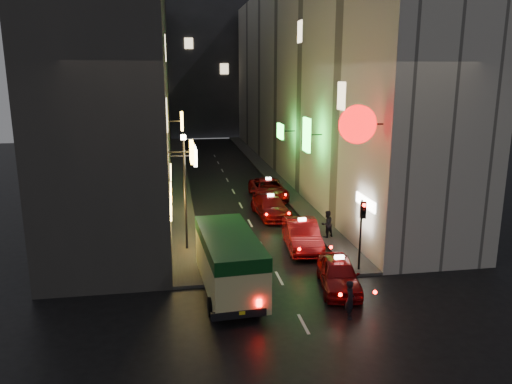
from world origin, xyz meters
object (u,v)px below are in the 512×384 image
taxi_near (339,271)px  pedestrian_crossing (350,297)px  lamp_post (185,185)px  minibus (229,256)px  traffic_light (362,220)px

taxi_near → pedestrian_crossing: bearing=-99.4°
taxi_near → lamp_post: lamp_post is taller
minibus → traffic_light: (6.52, 1.19, 0.97)m
traffic_light → taxi_near: bearing=-136.0°
minibus → traffic_light: 6.69m
pedestrian_crossing → lamp_post: size_ratio=0.29×
taxi_near → lamp_post: (-6.59, 6.08, 2.89)m
traffic_light → minibus: bearing=-169.6°
taxi_near → lamp_post: bearing=137.3°
pedestrian_crossing → lamp_post: 11.10m
taxi_near → lamp_post: size_ratio=0.88×
pedestrian_crossing → traffic_light: size_ratio=0.51×
minibus → traffic_light: size_ratio=1.85×
taxi_near → traffic_light: 2.91m
minibus → lamp_post: size_ratio=1.04×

